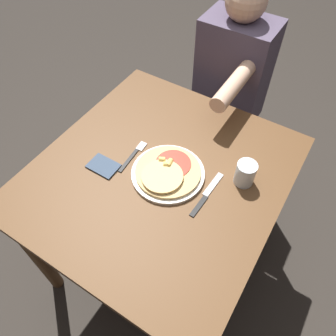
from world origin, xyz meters
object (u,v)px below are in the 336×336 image
at_px(plate, 168,173).
at_px(person_diner, 231,85).
at_px(dining_table, 160,191).
at_px(drinking_glass, 245,173).
at_px(knife, 206,195).
at_px(pizza, 167,172).
at_px(fork, 134,154).

xyz_separation_m(plate, person_diner, (-0.06, 0.70, -0.07)).
height_order(dining_table, drinking_glass, drinking_glass).
xyz_separation_m(plate, knife, (0.17, -0.01, -0.00)).
distance_m(plate, person_diner, 0.71).
xyz_separation_m(knife, drinking_glass, (0.09, 0.13, 0.05)).
height_order(pizza, knife, pizza).
relative_size(dining_table, drinking_glass, 10.26).
relative_size(fork, drinking_glass, 1.85).
relative_size(fork, knife, 0.80).
distance_m(pizza, drinking_glass, 0.29).
xyz_separation_m(dining_table, drinking_glass, (0.29, 0.13, 0.18)).
height_order(dining_table, person_diner, person_diner).
relative_size(plate, person_diner, 0.23).
bearing_deg(drinking_glass, plate, -154.24).
xyz_separation_m(pizza, knife, (0.17, 0.00, -0.02)).
distance_m(dining_table, fork, 0.19).
bearing_deg(knife, fork, 176.98).
xyz_separation_m(dining_table, person_diner, (-0.02, 0.71, 0.06)).
bearing_deg(person_diner, fork, -98.82).
distance_m(drinking_glass, person_diner, 0.67).
distance_m(knife, person_diner, 0.75).
height_order(plate, knife, plate).
relative_size(dining_table, fork, 5.54).
bearing_deg(knife, pizza, -179.95).
bearing_deg(plate, knife, -2.10).
bearing_deg(knife, dining_table, 180.00).
height_order(knife, person_diner, person_diner).
height_order(plate, person_diner, person_diner).
relative_size(pizza, person_diner, 0.20).
bearing_deg(knife, person_diner, 107.65).
bearing_deg(pizza, knife, 0.05).
bearing_deg(fork, knife, -3.02).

